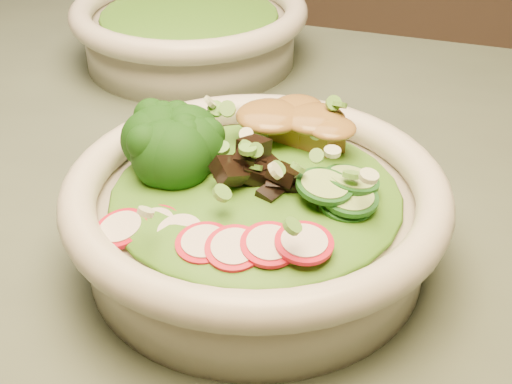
% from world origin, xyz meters
% --- Properties ---
extents(dining_table, '(1.20, 0.80, 0.75)m').
position_xyz_m(dining_table, '(0.00, 0.00, 0.64)').
color(dining_table, black).
rests_on(dining_table, ground).
extents(salad_bowl, '(0.29, 0.29, 0.08)m').
position_xyz_m(salad_bowl, '(-0.03, -0.10, 0.79)').
color(salad_bowl, beige).
rests_on(salad_bowl, dining_table).
extents(side_bowl, '(0.28, 0.28, 0.08)m').
position_xyz_m(side_bowl, '(-0.22, 0.24, 0.79)').
color(side_bowl, beige).
rests_on(side_bowl, dining_table).
extents(lettuce_bed, '(0.22, 0.22, 0.03)m').
position_xyz_m(lettuce_bed, '(-0.03, -0.10, 0.81)').
color(lettuce_bed, '#225F14').
rests_on(lettuce_bed, salad_bowl).
extents(side_lettuce, '(0.19, 0.19, 0.02)m').
position_xyz_m(side_lettuce, '(-0.22, 0.24, 0.81)').
color(side_lettuce, '#225F14').
rests_on(side_lettuce, side_bowl).
extents(broccoli_florets, '(0.10, 0.09, 0.05)m').
position_xyz_m(broccoli_florets, '(-0.10, -0.10, 0.83)').
color(broccoli_florets, black).
rests_on(broccoli_florets, salad_bowl).
extents(radish_slices, '(0.12, 0.06, 0.02)m').
position_xyz_m(radish_slices, '(-0.03, -0.18, 0.82)').
color(radish_slices, '#B70E24').
rests_on(radish_slices, salad_bowl).
extents(cucumber_slices, '(0.09, 0.09, 0.04)m').
position_xyz_m(cucumber_slices, '(0.04, -0.11, 0.83)').
color(cucumber_slices, '#9DC66E').
rests_on(cucumber_slices, salad_bowl).
extents(mushroom_heap, '(0.09, 0.09, 0.04)m').
position_xyz_m(mushroom_heap, '(-0.03, -0.09, 0.83)').
color(mushroom_heap, black).
rests_on(mushroom_heap, salad_bowl).
extents(tofu_cubes, '(0.11, 0.08, 0.04)m').
position_xyz_m(tofu_cubes, '(-0.02, -0.04, 0.83)').
color(tofu_cubes, '#975C32').
rests_on(tofu_cubes, salad_bowl).
extents(peanut_sauce, '(0.07, 0.06, 0.02)m').
position_xyz_m(peanut_sauce, '(-0.02, -0.04, 0.84)').
color(peanut_sauce, brown).
rests_on(peanut_sauce, tofu_cubes).
extents(scallion_garnish, '(0.20, 0.20, 0.03)m').
position_xyz_m(scallion_garnish, '(-0.03, -0.10, 0.84)').
color(scallion_garnish, '#559835').
rests_on(scallion_garnish, salad_bowl).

